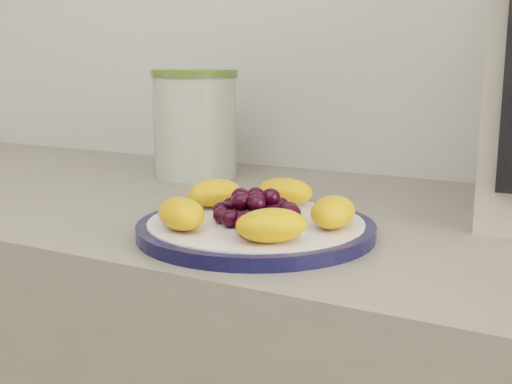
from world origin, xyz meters
The scene contains 5 objects.
plate_rim centered at (-0.06, 1.05, 0.91)m, with size 0.27×0.27×0.01m, color #0F1133.
plate_face centered at (-0.06, 1.05, 0.91)m, with size 0.24×0.24×0.02m, color white.
canister centered at (-0.33, 1.34, 0.98)m, with size 0.14×0.14×0.17m, color #425817.
canister_lid centered at (-0.33, 1.34, 1.07)m, with size 0.15×0.15×0.01m, color #56762E.
fruit_plate centered at (-0.05, 1.05, 0.93)m, with size 0.23×0.22×0.04m.
Camera 1 is at (0.28, 0.44, 1.09)m, focal length 45.00 mm.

